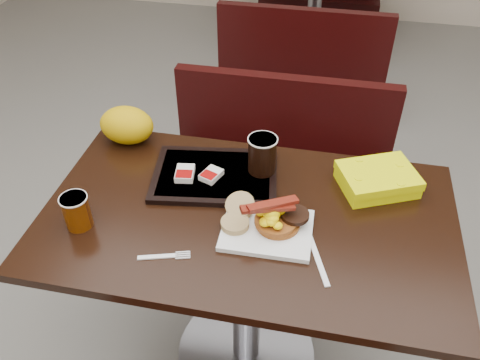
% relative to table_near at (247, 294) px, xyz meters
% --- Properties ---
extents(floor, '(6.00, 7.00, 0.01)m').
position_rel_table_near_xyz_m(floor, '(0.00, 0.00, -0.38)').
color(floor, gray).
rests_on(floor, ground).
extents(table_near, '(1.20, 0.70, 0.75)m').
position_rel_table_near_xyz_m(table_near, '(0.00, 0.00, 0.00)').
color(table_near, black).
rests_on(table_near, floor).
extents(bench_near_n, '(1.00, 0.46, 0.72)m').
position_rel_table_near_xyz_m(bench_near_n, '(0.00, 0.70, -0.02)').
color(bench_near_n, black).
rests_on(bench_near_n, floor).
extents(table_far, '(1.20, 0.70, 0.75)m').
position_rel_table_near_xyz_m(table_far, '(0.00, 2.60, 0.00)').
color(table_far, black).
rests_on(table_far, floor).
extents(bench_far_s, '(1.00, 0.46, 0.72)m').
position_rel_table_near_xyz_m(bench_far_s, '(0.00, 1.90, -0.02)').
color(bench_far_s, black).
rests_on(bench_far_s, floor).
extents(platter, '(0.25, 0.20, 0.01)m').
position_rel_table_near_xyz_m(platter, '(0.07, -0.06, 0.38)').
color(platter, white).
rests_on(platter, table_near).
extents(pancake_stack, '(0.13, 0.13, 0.03)m').
position_rel_table_near_xyz_m(pancake_stack, '(0.09, -0.04, 0.40)').
color(pancake_stack, '#934018').
rests_on(pancake_stack, platter).
extents(sausage_patty, '(0.08, 0.08, 0.01)m').
position_rel_table_near_xyz_m(sausage_patty, '(0.14, -0.02, 0.42)').
color(sausage_patty, black).
rests_on(sausage_patty, pancake_stack).
extents(scrambled_eggs, '(0.09, 0.08, 0.04)m').
position_rel_table_near_xyz_m(scrambled_eggs, '(0.07, -0.05, 0.44)').
color(scrambled_eggs, '#FFD905').
rests_on(scrambled_eggs, pancake_stack).
extents(bacon_strips, '(0.17, 0.13, 0.01)m').
position_rel_table_near_xyz_m(bacon_strips, '(0.06, -0.06, 0.47)').
color(bacon_strips, '#480605').
rests_on(bacon_strips, scrambled_eggs).
extents(muffin_bottom, '(0.10, 0.10, 0.02)m').
position_rel_table_near_xyz_m(muffin_bottom, '(-0.02, -0.07, 0.40)').
color(muffin_bottom, tan).
rests_on(muffin_bottom, platter).
extents(muffin_top, '(0.10, 0.11, 0.05)m').
position_rel_table_near_xyz_m(muffin_top, '(-0.02, -0.01, 0.41)').
color(muffin_top, tan).
rests_on(muffin_top, platter).
extents(coffee_cup_near, '(0.09, 0.09, 0.10)m').
position_rel_table_near_xyz_m(coffee_cup_near, '(-0.46, -0.14, 0.43)').
color(coffee_cup_near, '#833B04').
rests_on(coffee_cup_near, table_near).
extents(fork, '(0.14, 0.06, 0.00)m').
position_rel_table_near_xyz_m(fork, '(-0.21, -0.21, 0.38)').
color(fork, white).
rests_on(fork, table_near).
extents(knife, '(0.08, 0.17, 0.00)m').
position_rel_table_near_xyz_m(knife, '(0.21, -0.14, 0.38)').
color(knife, white).
rests_on(knife, table_near).
extents(condiment_syrup, '(0.06, 0.05, 0.01)m').
position_rel_table_near_xyz_m(condiment_syrup, '(-0.01, 0.10, 0.38)').
color(condiment_syrup, '#AF1D07').
rests_on(condiment_syrup, table_near).
extents(condiment_ketchup, '(0.05, 0.04, 0.01)m').
position_rel_table_near_xyz_m(condiment_ketchup, '(-0.03, -0.00, 0.38)').
color(condiment_ketchup, '#8C0504').
rests_on(condiment_ketchup, table_near).
extents(tray, '(0.42, 0.33, 0.02)m').
position_rel_table_near_xyz_m(tray, '(-0.13, 0.14, 0.38)').
color(tray, black).
rests_on(tray, table_near).
extents(hashbrown_sleeve_left, '(0.07, 0.08, 0.02)m').
position_rel_table_near_xyz_m(hashbrown_sleeve_left, '(-0.22, 0.11, 0.40)').
color(hashbrown_sleeve_left, silver).
rests_on(hashbrown_sleeve_left, tray).
extents(hashbrown_sleeve_right, '(0.07, 0.08, 0.02)m').
position_rel_table_near_xyz_m(hashbrown_sleeve_right, '(-0.14, 0.12, 0.40)').
color(hashbrown_sleeve_right, silver).
rests_on(hashbrown_sleeve_right, tray).
extents(coffee_cup_far, '(0.10, 0.10, 0.12)m').
position_rel_table_near_xyz_m(coffee_cup_far, '(0.01, 0.19, 0.45)').
color(coffee_cup_far, black).
rests_on(coffee_cup_far, tray).
extents(clamshell, '(0.27, 0.24, 0.06)m').
position_rel_table_near_xyz_m(clamshell, '(0.37, 0.20, 0.41)').
color(clamshell, '#EDF004').
rests_on(clamshell, table_near).
extents(paper_bag, '(0.21, 0.17, 0.13)m').
position_rel_table_near_xyz_m(paper_bag, '(-0.48, 0.28, 0.44)').
color(paper_bag, '#D69E07').
rests_on(paper_bag, table_near).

